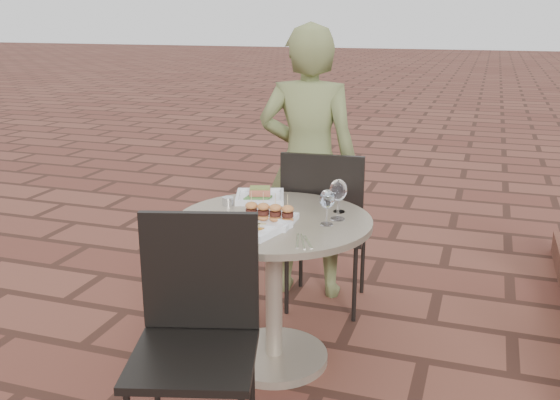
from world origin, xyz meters
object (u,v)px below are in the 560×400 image
(plate_salmon, at_px, (260,196))
(plate_sliders, at_px, (269,216))
(diner, at_px, (308,164))
(plate_tuna, at_px, (253,227))
(cafe_table, at_px, (274,268))
(chair_far, at_px, (324,218))
(chair_near, at_px, (197,320))

(plate_salmon, bearing_deg, plate_sliders, -63.17)
(diner, relative_size, plate_tuna, 5.23)
(cafe_table, relative_size, diner, 0.57)
(diner, bearing_deg, chair_far, 119.30)
(chair_far, distance_m, chair_near, 1.31)
(chair_far, distance_m, plate_sliders, 0.71)
(diner, xyz_separation_m, plate_sliders, (0.08, -0.90, -0.03))
(diner, bearing_deg, cafe_table, 89.00)
(plate_tuna, bearing_deg, plate_salmon, 106.88)
(chair_near, height_order, plate_tuna, chair_near)
(plate_salmon, bearing_deg, cafe_table, -57.93)
(diner, distance_m, plate_tuna, 1.01)
(chair_far, xyz_separation_m, plate_sliders, (-0.08, -0.68, 0.21))
(plate_salmon, bearing_deg, chair_far, 53.87)
(cafe_table, bearing_deg, chair_near, -94.64)
(plate_salmon, xyz_separation_m, plate_tuna, (0.13, -0.44, -0.00))
(plate_salmon, bearing_deg, chair_near, -83.56)
(chair_near, bearing_deg, plate_sliders, 68.37)
(plate_sliders, bearing_deg, diner, 95.08)
(plate_tuna, bearing_deg, plate_sliders, 73.18)
(chair_far, bearing_deg, chair_near, 79.15)
(diner, height_order, plate_salmon, diner)
(chair_far, bearing_deg, plate_sliders, 78.49)
(chair_near, bearing_deg, plate_tuna, 70.91)
(chair_far, distance_m, plate_tuna, 0.82)
(chair_far, height_order, diner, diner)
(cafe_table, relative_size, plate_salmon, 3.01)
(chair_near, xyz_separation_m, plate_sliders, (0.06, 0.63, 0.21))
(chair_far, bearing_deg, plate_tuna, 77.03)
(chair_near, relative_size, plate_salmon, 3.11)
(chair_far, relative_size, plate_salmon, 3.11)
(chair_far, relative_size, chair_near, 1.00)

